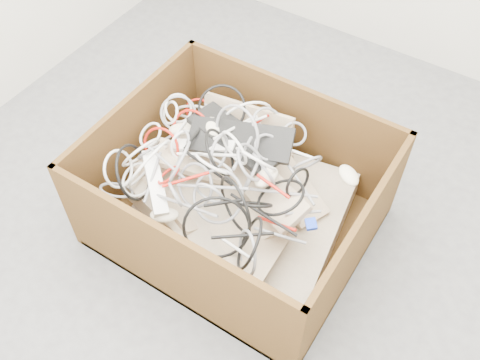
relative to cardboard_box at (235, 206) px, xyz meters
The scene contains 8 objects.
ground 0.15m from the cardboard_box, 62.16° to the left, with size 3.00×3.00×0.00m, color #4D4D50.
cardboard_box is the anchor object (origin of this frame).
keyboard_pile 0.15m from the cardboard_box, 98.95° to the left, with size 0.82×0.81×0.36m.
mice_scatter 0.24m from the cardboard_box, 125.54° to the left, with size 0.86×0.64×0.17m.
power_strip_left 0.30m from the cardboard_box, 168.81° to the left, with size 0.28×0.05×0.04m, color white.
power_strip_right 0.38m from the cardboard_box, 138.21° to the right, with size 0.29×0.06×0.04m, color white.
vga_plug 0.44m from the cardboard_box, ahead, with size 0.04×0.04×0.02m, color #0C2BBA.
cable_tangle 0.28m from the cardboard_box, 162.30° to the right, with size 0.89×0.80×0.45m.
Camera 1 is at (0.75, -1.23, 2.04)m, focal length 41.22 mm.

